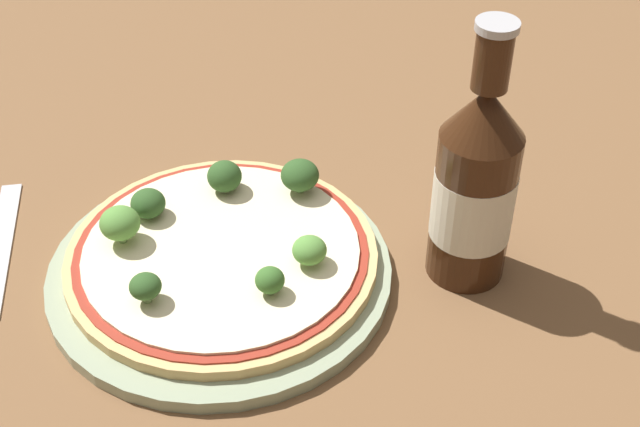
% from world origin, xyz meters
% --- Properties ---
extents(ground_plane, '(3.00, 3.00, 0.00)m').
position_xyz_m(ground_plane, '(0.00, 0.00, 0.00)').
color(ground_plane, brown).
extents(plate, '(0.28, 0.28, 0.01)m').
position_xyz_m(plate, '(0.00, -0.02, 0.01)').
color(plate, '#93A384').
rests_on(plate, ground_plane).
extents(pizza, '(0.25, 0.25, 0.01)m').
position_xyz_m(pizza, '(0.00, -0.02, 0.02)').
color(pizza, tan).
rests_on(pizza, plate).
extents(broccoli_floret_0, '(0.02, 0.02, 0.02)m').
position_xyz_m(broccoli_floret_0, '(-0.04, -0.09, 0.04)').
color(broccoli_floret_0, '#7A9E5B').
rests_on(broccoli_floret_0, pizza).
extents(broccoli_floret_1, '(0.03, 0.03, 0.03)m').
position_xyz_m(broccoli_floret_1, '(0.04, 0.07, 0.04)').
color(broccoli_floret_1, '#7A9E5B').
rests_on(broccoli_floret_1, pizza).
extents(broccoli_floret_2, '(0.02, 0.02, 0.02)m').
position_xyz_m(broccoli_floret_2, '(0.05, -0.06, 0.04)').
color(broccoli_floret_2, '#7A9E5B').
rests_on(broccoli_floret_2, pizza).
extents(broccoli_floret_3, '(0.03, 0.03, 0.03)m').
position_xyz_m(broccoli_floret_3, '(-0.08, -0.03, 0.04)').
color(broccoli_floret_3, '#7A9E5B').
rests_on(broccoli_floret_3, pizza).
extents(broccoli_floret_4, '(0.03, 0.03, 0.03)m').
position_xyz_m(broccoli_floret_4, '(-0.02, 0.06, 0.04)').
color(broccoli_floret_4, '#7A9E5B').
rests_on(broccoli_floret_4, pizza).
extents(broccoli_floret_5, '(0.03, 0.03, 0.02)m').
position_xyz_m(broccoli_floret_5, '(-0.07, 0.01, 0.04)').
color(broccoli_floret_5, '#7A9E5B').
rests_on(broccoli_floret_5, pizza).
extents(broccoli_floret_6, '(0.03, 0.03, 0.02)m').
position_xyz_m(broccoli_floret_6, '(0.07, -0.02, 0.04)').
color(broccoli_floret_6, '#7A9E5B').
rests_on(broccoli_floret_6, pizza).
extents(beer_bottle, '(0.06, 0.06, 0.23)m').
position_xyz_m(beer_bottle, '(0.19, 0.03, 0.09)').
color(beer_bottle, '#381E0F').
rests_on(beer_bottle, ground_plane).
extents(fork, '(0.08, 0.17, 0.00)m').
position_xyz_m(fork, '(-0.19, -0.03, 0.00)').
color(fork, silver).
rests_on(fork, ground_plane).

